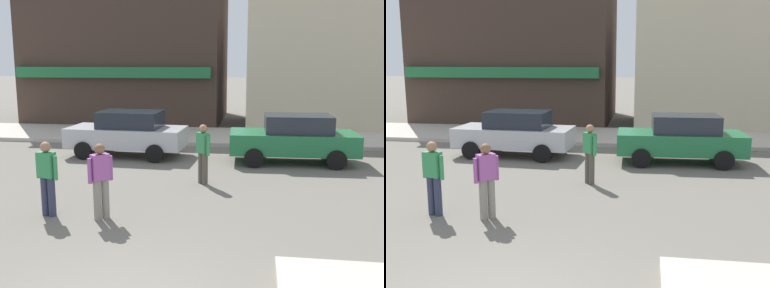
# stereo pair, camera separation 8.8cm
# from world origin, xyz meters

# --- Properties ---
(kerb_far) EXTENTS (80.00, 4.00, 0.15)m
(kerb_far) POSITION_xyz_m (0.00, 13.89, 0.07)
(kerb_far) COLOR beige
(kerb_far) RESTS_ON ground
(parked_car_nearest) EXTENTS (4.09, 2.05, 1.56)m
(parked_car_nearest) POSITION_xyz_m (-2.65, 9.89, 0.81)
(parked_car_nearest) COLOR #B7B7BC
(parked_car_nearest) RESTS_ON ground
(parked_car_second) EXTENTS (4.05, 1.98, 1.56)m
(parked_car_second) POSITION_xyz_m (2.94, 9.62, 0.81)
(parked_car_second) COLOR #1E6B3D
(parked_car_second) RESTS_ON ground
(pedestrian_crossing_near) EXTENTS (0.55, 0.31, 1.61)m
(pedestrian_crossing_near) POSITION_xyz_m (-2.62, 3.74, 0.87)
(pedestrian_crossing_near) COLOR #2D334C
(pedestrian_crossing_near) RESTS_ON ground
(pedestrian_crossing_far) EXTENTS (0.43, 0.48, 1.61)m
(pedestrian_crossing_far) POSITION_xyz_m (0.34, 6.71, 0.87)
(pedestrian_crossing_far) COLOR #4C473D
(pedestrian_crossing_far) RESTS_ON ground
(pedestrian_kerb_side) EXTENTS (0.46, 0.44, 1.61)m
(pedestrian_kerb_side) POSITION_xyz_m (-1.42, 3.69, 0.87)
(pedestrian_kerb_side) COLOR gray
(pedestrian_kerb_side) RESTS_ON ground
(building_corner_shop) EXTENTS (10.23, 7.75, 7.11)m
(building_corner_shop) POSITION_xyz_m (-5.10, 19.52, 3.56)
(building_corner_shop) COLOR #3D2D26
(building_corner_shop) RESTS_ON ground
(building_storefront_left_near) EXTENTS (8.25, 5.28, 6.69)m
(building_storefront_left_near) POSITION_xyz_m (5.28, 18.24, 3.35)
(building_storefront_left_near) COLOR beige
(building_storefront_left_near) RESTS_ON ground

